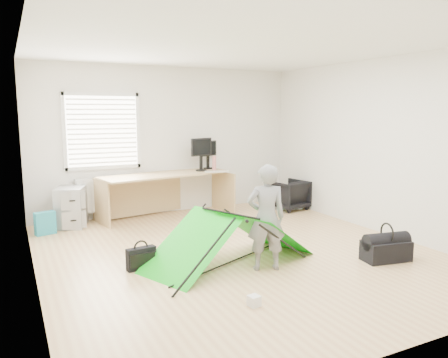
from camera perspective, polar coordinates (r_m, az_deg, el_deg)
name	(u,v)px	position (r m, az deg, el deg)	size (l,w,h in m)	color
ground	(237,252)	(5.99, 1.73, -9.55)	(5.50, 5.50, 0.00)	tan
back_wall	(168,141)	(8.23, -7.34, 5.00)	(5.00, 0.02, 2.70)	silver
window	(102,131)	(7.87, -15.59, 6.04)	(1.20, 0.06, 1.20)	silver
radiator	(106,194)	(7.95, -15.21, -1.91)	(1.00, 0.12, 0.60)	silver
desk	(166,196)	(7.89, -7.59, -2.15)	(2.32, 0.74, 0.79)	tan
filing_cabinet	(71,207)	(7.64, -19.32, -3.45)	(0.42, 0.57, 0.66)	#999C9E
monitor_left	(201,159)	(8.11, -3.02, 2.64)	(0.47, 0.10, 0.45)	black
monitor_right	(208,159)	(8.41, -2.12, 2.69)	(0.41, 0.09, 0.39)	black
keyboard	(217,172)	(7.95, -0.90, 0.98)	(0.44, 0.15, 0.02)	beige
thermos	(214,163)	(8.21, -1.28, 2.08)	(0.07, 0.07, 0.26)	#CF7674
office_chair	(289,195)	(8.56, 8.47, -2.05)	(0.61, 0.63, 0.58)	black
person	(266,218)	(5.22, 5.52, -5.04)	(0.47, 0.31, 1.28)	gray
kite	(230,239)	(5.47, 0.76, -7.80)	(2.07, 0.90, 0.64)	#12C018
storage_crate	(287,200)	(8.71, 8.21, -2.78)	(0.54, 0.37, 0.30)	silver
tote_bag	(45,223)	(7.31, -22.33, -5.36)	(0.30, 0.13, 0.36)	teal
laptop_bag	(141,258)	(5.44, -10.77, -10.13)	(0.36, 0.11, 0.27)	black
white_box	(254,301)	(4.44, 3.94, -15.60)	(0.11, 0.11, 0.11)	silver
duffel_bag	(386,251)	(6.00, 20.39, -8.78)	(0.59, 0.30, 0.26)	black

